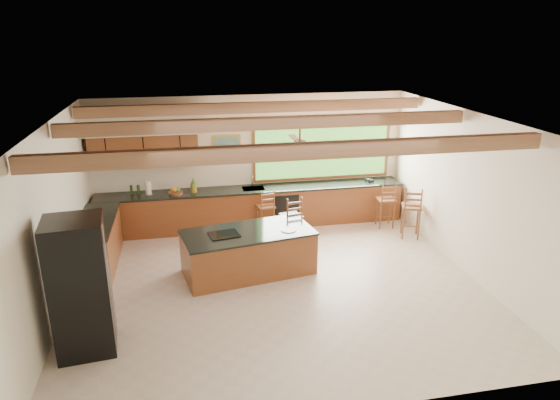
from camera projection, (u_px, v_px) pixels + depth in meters
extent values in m
plane|color=beige|center=(278.00, 285.00, 9.03)|extent=(7.20, 7.20, 0.00)
cube|color=white|center=(251.00, 160.00, 11.55)|extent=(7.20, 0.04, 3.00)
cube|color=white|center=(333.00, 305.00, 5.53)|extent=(7.20, 0.04, 3.00)
cube|color=white|center=(54.00, 222.00, 7.87)|extent=(0.04, 6.50, 3.00)
cube|color=white|center=(469.00, 194.00, 9.20)|extent=(0.04, 6.50, 3.00)
cube|color=#906148|center=(277.00, 120.00, 8.04)|extent=(7.20, 6.50, 0.04)
cube|color=#976F4B|center=(300.00, 151.00, 6.61)|extent=(7.10, 0.15, 0.22)
cube|color=#976F4B|center=(272.00, 123.00, 8.55)|extent=(7.10, 0.15, 0.22)
cube|color=#976F4B|center=(256.00, 107.00, 10.22)|extent=(7.10, 0.15, 0.22)
cube|color=brown|center=(144.00, 150.00, 10.81)|extent=(2.30, 0.35, 0.70)
cube|color=beige|center=(142.00, 123.00, 10.55)|extent=(2.60, 0.50, 0.48)
cylinder|color=#FFEABF|center=(108.00, 135.00, 10.49)|extent=(0.10, 0.10, 0.01)
cylinder|color=#FFEABF|center=(176.00, 132.00, 10.75)|extent=(0.10, 0.10, 0.01)
cube|color=#6EC144|center=(322.00, 150.00, 11.78)|extent=(3.20, 0.04, 1.30)
cube|color=#AB8934|center=(227.00, 147.00, 11.30)|extent=(0.64, 0.03, 0.54)
cube|color=#386550|center=(227.00, 147.00, 11.28)|extent=(0.54, 0.01, 0.44)
cube|color=brown|center=(254.00, 208.00, 11.58)|extent=(7.00, 0.65, 0.88)
cube|color=black|center=(253.00, 189.00, 11.43)|extent=(7.04, 0.69, 0.04)
cube|color=brown|center=(97.00, 247.00, 9.53)|extent=(0.65, 2.35, 0.88)
cube|color=black|center=(94.00, 225.00, 9.38)|extent=(0.69, 2.39, 0.04)
cube|color=black|center=(286.00, 212.00, 11.41)|extent=(0.60, 0.02, 0.78)
cube|color=silver|center=(253.00, 189.00, 11.43)|extent=(0.50, 0.38, 0.03)
cylinder|color=silver|center=(252.00, 180.00, 11.56)|extent=(0.03, 0.03, 0.30)
cylinder|color=silver|center=(253.00, 175.00, 11.42)|extent=(0.03, 0.20, 0.03)
cylinder|color=white|center=(148.00, 188.00, 10.93)|extent=(0.13, 0.13, 0.32)
cylinder|color=#22451B|center=(131.00, 190.00, 10.98)|extent=(0.06, 0.06, 0.21)
cylinder|color=#22451B|center=(138.00, 190.00, 10.98)|extent=(0.06, 0.06, 0.22)
cube|color=black|center=(369.00, 180.00, 11.91)|extent=(0.22, 0.20, 0.08)
cube|color=brown|center=(248.00, 253.00, 9.37)|extent=(2.52, 1.49, 0.80)
cube|color=black|center=(248.00, 232.00, 9.23)|extent=(2.56, 1.53, 0.04)
cube|color=black|center=(224.00, 235.00, 9.07)|extent=(0.59, 0.50, 0.02)
cylinder|color=white|center=(289.00, 230.00, 9.28)|extent=(0.29, 0.29, 0.01)
cube|color=black|center=(80.00, 287.00, 6.93)|extent=(0.85, 0.83, 2.00)
cube|color=silver|center=(110.00, 284.00, 7.01)|extent=(0.03, 0.06, 1.84)
cube|color=brown|center=(291.00, 216.00, 10.39)|extent=(0.48, 0.48, 0.04)
cylinder|color=brown|center=(285.00, 235.00, 10.33)|extent=(0.04, 0.04, 0.67)
cylinder|color=brown|center=(300.00, 234.00, 10.39)|extent=(0.04, 0.04, 0.67)
cylinder|color=brown|center=(282.00, 229.00, 10.63)|extent=(0.04, 0.04, 0.67)
cylinder|color=brown|center=(297.00, 228.00, 10.69)|extent=(0.04, 0.04, 0.67)
cube|color=brown|center=(265.00, 206.00, 11.13)|extent=(0.44, 0.44, 0.04)
cylinder|color=brown|center=(260.00, 223.00, 11.07)|extent=(0.04, 0.04, 0.62)
cylinder|color=brown|center=(273.00, 222.00, 11.12)|extent=(0.04, 0.04, 0.62)
cylinder|color=brown|center=(258.00, 218.00, 11.34)|extent=(0.04, 0.04, 0.62)
cylinder|color=brown|center=(271.00, 217.00, 11.40)|extent=(0.04, 0.04, 0.62)
cube|color=brown|center=(386.00, 199.00, 11.47)|extent=(0.43, 0.43, 0.04)
cylinder|color=brown|center=(381.00, 216.00, 11.41)|extent=(0.04, 0.04, 0.65)
cylinder|color=brown|center=(394.00, 215.00, 11.47)|extent=(0.04, 0.04, 0.65)
cylinder|color=brown|center=(376.00, 211.00, 11.70)|extent=(0.04, 0.04, 0.65)
cylinder|color=brown|center=(389.00, 211.00, 11.76)|extent=(0.04, 0.04, 0.65)
cube|color=brown|center=(412.00, 207.00, 10.89)|extent=(0.54, 0.54, 0.04)
cylinder|color=brown|center=(407.00, 225.00, 10.82)|extent=(0.04, 0.04, 0.69)
cylinder|color=brown|center=(421.00, 224.00, 10.88)|extent=(0.04, 0.04, 0.69)
cylinder|color=brown|center=(400.00, 220.00, 11.13)|extent=(0.04, 0.04, 0.69)
cylinder|color=brown|center=(414.00, 219.00, 11.19)|extent=(0.04, 0.04, 0.69)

